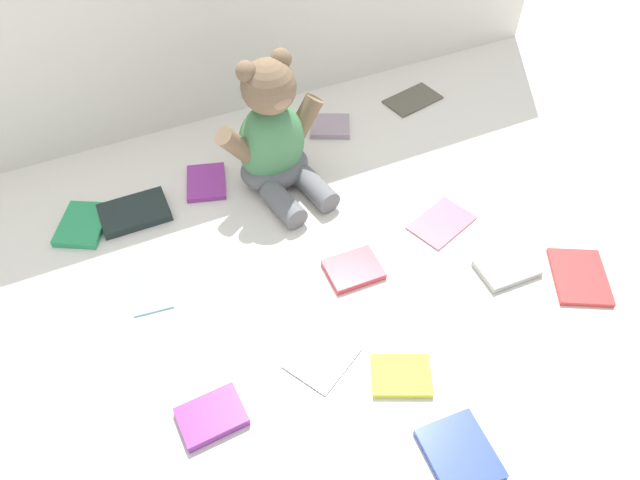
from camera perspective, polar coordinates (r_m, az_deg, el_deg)
ground_plane at (r=1.18m, az=-2.42°, el=-0.04°), size 3.20×3.20×0.00m
teddy_bear at (r=1.24m, az=-4.43°, el=9.46°), size 0.25×0.23×0.30m
book_case_0 at (r=0.98m, az=-10.31°, el=-16.24°), size 0.10×0.08×0.02m
book_case_1 at (r=1.18m, az=17.40°, el=-2.60°), size 0.11×0.08×0.01m
book_case_2 at (r=1.22m, az=23.52°, el=-3.24°), size 0.15×0.16×0.01m
book_case_3 at (r=1.13m, az=3.20°, el=-2.81°), size 0.10×0.08×0.01m
book_case_4 at (r=1.15m, az=-15.95°, el=-4.24°), size 0.08×0.12×0.01m
book_case_5 at (r=1.01m, az=7.76°, el=-12.69°), size 0.12×0.11×0.01m
book_case_6 at (r=1.32m, az=-10.81°, el=5.43°), size 0.11×0.13×0.01m
book_case_7 at (r=1.28m, az=-17.28°, el=2.52°), size 0.14×0.09×0.02m
book_case_8 at (r=1.44m, az=0.95°, el=10.80°), size 0.12×0.11×0.01m
book_case_9 at (r=1.24m, az=11.53°, el=1.70°), size 0.15×0.12×0.01m
book_case_10 at (r=1.02m, az=0.22°, el=-11.11°), size 0.14×0.13×0.01m
book_case_11 at (r=1.55m, az=8.84°, el=13.16°), size 0.15×0.11×0.01m
book_case_12 at (r=0.97m, az=13.18°, el=-19.24°), size 0.10×0.12×0.01m
book_case_13 at (r=1.29m, az=-21.66°, el=1.39°), size 0.13×0.14×0.01m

